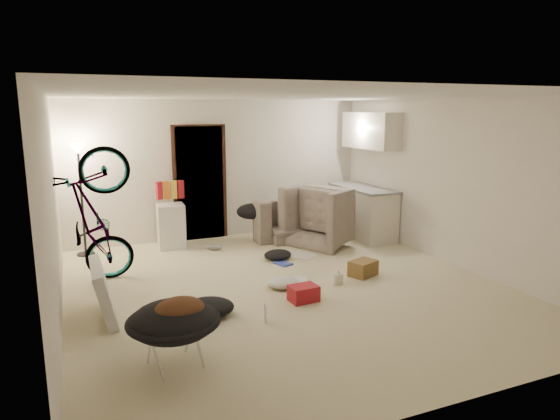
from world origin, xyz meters
name	(u,v)px	position (x,y,z in m)	size (l,w,h in m)	color
floor	(286,288)	(0.00, 0.00, -0.01)	(5.50, 6.00, 0.02)	beige
ceiling	(287,94)	(0.00, 0.00, 2.51)	(5.50, 6.00, 0.02)	white
wall_back	(220,169)	(0.00, 3.01, 1.25)	(5.50, 0.02, 2.50)	white
wall_front	(450,257)	(0.00, -3.01, 1.25)	(5.50, 0.02, 2.50)	white
wall_left	(51,212)	(-2.76, 0.00, 1.25)	(0.02, 6.00, 2.50)	white
wall_right	(455,183)	(2.76, 0.00, 1.25)	(0.02, 6.00, 2.50)	white
doorway	(200,183)	(-0.40, 2.97, 1.02)	(0.85, 0.10, 2.04)	black
door_trim	(200,184)	(-0.40, 2.94, 1.02)	(0.97, 0.04, 2.10)	#311A11
floor_lamp	(80,175)	(-2.40, 2.65, 1.31)	(0.28, 0.28, 1.81)	black
kitchen_counter	(362,212)	(2.43, 2.00, 0.44)	(0.60, 1.50, 0.88)	silver
counter_top	(363,188)	(2.43, 2.00, 0.90)	(0.64, 1.54, 0.04)	gray
kitchen_uppers	(371,131)	(2.56, 2.00, 1.95)	(0.38, 1.40, 0.65)	silver
sofa	(300,221)	(1.36, 2.45, 0.28)	(1.91, 0.75, 0.56)	#343C35
armchair	(329,221)	(1.65, 1.87, 0.37)	(1.15, 1.01, 0.75)	#343C35
bicycle	(96,248)	(-2.30, 1.16, 0.50)	(0.66, 1.90, 1.00)	black
book_asset	(266,323)	(-0.67, -0.98, 0.01)	(0.15, 0.20, 0.02)	#A41823
mini_fridge	(171,226)	(-1.02, 2.55, 0.38)	(0.44, 0.44, 0.75)	white
snack_box_0	(159,191)	(-1.19, 2.55, 1.00)	(0.10, 0.07, 0.30)	#A41823
snack_box_1	(166,190)	(-1.07, 2.55, 1.00)	(0.10, 0.07, 0.30)	orange
snack_box_2	(174,190)	(-0.95, 2.55, 1.00)	(0.10, 0.07, 0.30)	yellow
snack_box_3	(181,189)	(-0.83, 2.55, 1.00)	(0.10, 0.07, 0.30)	#A41823
saucer_chair	(174,329)	(-1.78, -1.51, 0.36)	(0.86, 0.86, 0.61)	silver
hoodie	(179,310)	(-1.73, -1.54, 0.55)	(0.48, 0.40, 0.22)	#4F2D1B
sofa_drape	(252,211)	(0.41, 2.45, 0.54)	(0.56, 0.46, 0.28)	black
tv_box	(103,291)	(-2.30, -0.10, 0.31)	(0.11, 0.95, 0.63)	silver
drink_case_a	(363,268)	(1.20, 0.00, 0.11)	(0.38, 0.27, 0.22)	brown
drink_case_b	(303,293)	(0.00, -0.54, 0.10)	(0.34, 0.25, 0.20)	#A41823
juicer	(338,278)	(0.70, -0.16, 0.08)	(0.14, 0.14, 0.20)	beige
newspaper	(300,255)	(0.81, 1.28, 0.00)	(0.40, 0.52, 0.01)	silver
book_blue	(283,264)	(0.36, 0.93, 0.01)	(0.19, 0.26, 0.03)	#2F41AB
book_white	(299,280)	(0.27, 0.15, 0.01)	(0.22, 0.29, 0.03)	silver
shoe_0	(264,236)	(0.66, 2.49, 0.05)	(0.27, 0.11, 0.10)	#2F41AB
shoe_1	(214,247)	(-0.41, 2.11, 0.05)	(0.26, 0.11, 0.10)	slate
shoe_2	(202,326)	(-1.37, -0.86, 0.05)	(0.26, 0.10, 0.10)	#2F41AB
clothes_lump_a	(209,307)	(-1.19, -0.50, 0.09)	(0.59, 0.50, 0.19)	black
clothes_lump_b	(278,255)	(0.39, 1.21, 0.07)	(0.47, 0.40, 0.14)	black
clothes_lump_c	(283,283)	(-0.04, -0.01, 0.07)	(0.43, 0.37, 0.13)	silver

